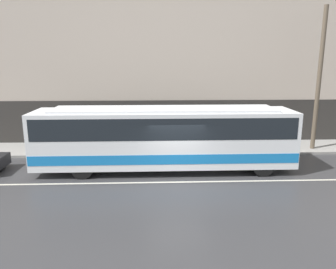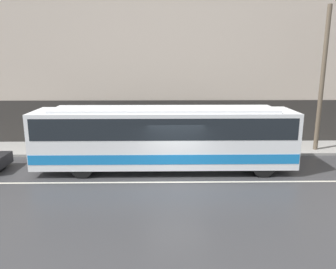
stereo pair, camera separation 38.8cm
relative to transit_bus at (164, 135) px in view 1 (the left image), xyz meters
The scene contains 6 objects.
ground_plane 2.50m from the transit_bus, 73.15° to the right, with size 60.00×60.00×0.00m, color #38383A.
sidewalk 4.17m from the transit_bus, 82.19° to the left, with size 60.00×3.00×0.14m.
building_facade 7.05m from the transit_bus, 84.54° to the left, with size 60.00×0.35×12.81m.
lane_stripe 2.49m from the transit_bus, 73.15° to the right, with size 54.00×0.14×0.01m.
transit_bus is the anchor object (origin of this frame).
utility_pole_near 9.78m from the transit_bus, 19.33° to the left, with size 0.25×0.25×8.09m.
Camera 1 is at (-0.97, -13.67, 5.32)m, focal length 35.00 mm.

